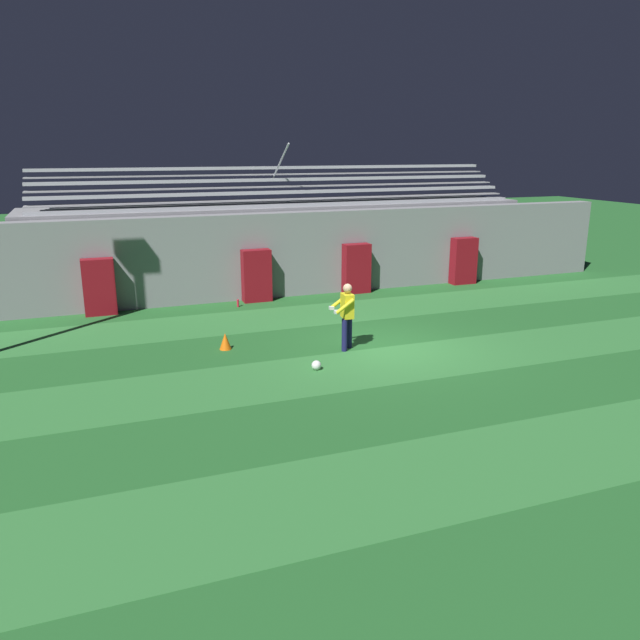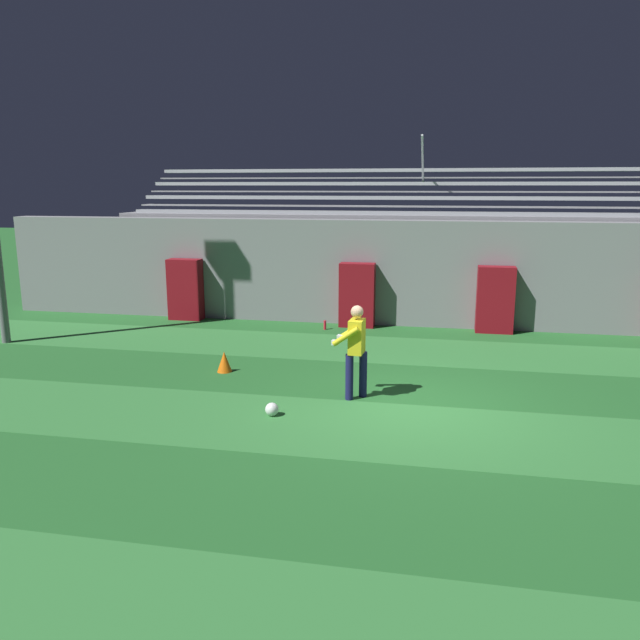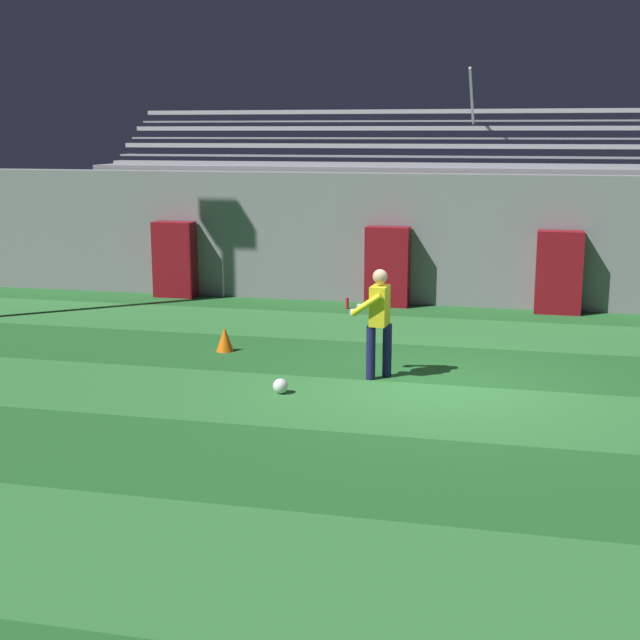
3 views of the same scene
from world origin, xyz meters
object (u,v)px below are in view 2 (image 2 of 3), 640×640
Objects in this scene: padding_pillar_gate_left at (357,295)px; goalkeeper at (356,346)px; padding_pillar_gate_right at (495,300)px; padding_pillar_far_left at (185,289)px; traffic_cone at (224,362)px; water_bottle at (325,325)px; soccer_ball at (272,409)px.

padding_pillar_gate_left reaches higher than goalkeeper.
padding_pillar_gate_right is 8.39m from padding_pillar_far_left.
goalkeeper is 3.10m from traffic_cone.
padding_pillar_gate_left is 3.54m from padding_pillar_gate_right.
padding_pillar_gate_right is at bearing 0.00° from padding_pillar_far_left.
padding_pillar_gate_left is 4.05× the size of traffic_cone.
water_bottle is at bearing -145.38° from padding_pillar_gate_left.
padding_pillar_gate_right is 7.72× the size of soccer_ball.
padding_pillar_far_left is 4.17m from water_bottle.
padding_pillar_gate_left is at bearing 66.04° from traffic_cone.
padding_pillar_far_left reaches higher than water_bottle.
padding_pillar_gate_right is 7.98m from soccer_ball.
padding_pillar_gate_right is 7.31m from traffic_cone.
padding_pillar_gate_left is 5.77m from goalkeeper.
goalkeeper is at bearing 43.22° from soccer_ball.
water_bottle is at bearing 106.31° from goalkeeper.
water_bottle is (-4.31, -0.53, -0.73)m from padding_pillar_gate_right.
water_bottle is (4.07, -0.53, -0.73)m from padding_pillar_far_left.
padding_pillar_gate_left is at bearing 0.00° from padding_pillar_far_left.
goalkeeper is at bearing -45.63° from padding_pillar_far_left.
padding_pillar_gate_left and padding_pillar_far_left have the same top height.
padding_pillar_gate_right and padding_pillar_far_left have the same top height.
soccer_ball is at bearing -93.87° from padding_pillar_gate_left.
padding_pillar_far_left is 5.45m from traffic_cone.
soccer_ball is (-4.01, -6.86, -0.74)m from padding_pillar_gate_right.
goalkeeper is 7.59× the size of soccer_ball.
padding_pillar_gate_right reaches higher than soccer_ball.
padding_pillar_gate_right reaches higher than water_bottle.
padding_pillar_gate_left is 4.84m from padding_pillar_far_left.
soccer_ball is at bearing -57.44° from padding_pillar_far_left.
padding_pillar_far_left is (-8.39, 0.00, 0.00)m from padding_pillar_gate_right.
padding_pillar_gate_left reaches higher than water_bottle.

